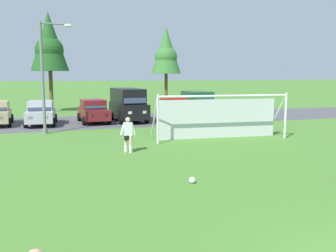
% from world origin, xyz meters
% --- Properties ---
extents(ground_plane, '(400.00, 400.00, 0.00)m').
position_xyz_m(ground_plane, '(0.00, 15.00, 0.00)').
color(ground_plane, '#477A2D').
extents(parking_lot_strip, '(52.00, 8.40, 0.01)m').
position_xyz_m(parking_lot_strip, '(0.00, 23.76, 0.00)').
color(parking_lot_strip, '#4C4C51').
rests_on(parking_lot_strip, ground).
extents(soccer_ball, '(0.22, 0.22, 0.22)m').
position_xyz_m(soccer_ball, '(-1.35, 6.52, 0.11)').
color(soccer_ball, white).
rests_on(soccer_ball, ground).
extents(soccer_goal, '(7.57, 2.66, 2.57)m').
position_xyz_m(soccer_goal, '(3.30, 13.94, 1.29)').
color(soccer_goal, white).
rests_on(soccer_goal, ground).
extents(player_striker_near, '(0.73, 0.33, 1.64)m').
position_xyz_m(player_striker_near, '(-2.33, 11.95, 0.82)').
color(player_striker_near, beige).
rests_on(player_striker_near, ground).
extents(parked_car_slot_left, '(2.26, 4.31, 1.72)m').
position_xyz_m(parked_car_slot_left, '(-6.29, 22.99, 0.88)').
color(parked_car_slot_left, '#B2B2BC').
rests_on(parked_car_slot_left, ground).
extents(parked_car_slot_center_left, '(2.20, 4.29, 1.72)m').
position_xyz_m(parked_car_slot_center_left, '(-2.56, 23.13, 0.88)').
color(parked_car_slot_center_left, maroon).
rests_on(parked_car_slot_center_left, ground).
extents(parked_car_slot_center, '(2.41, 4.91, 2.52)m').
position_xyz_m(parked_car_slot_center, '(0.07, 23.07, 1.34)').
color(parked_car_slot_center, black).
rests_on(parked_car_slot_center, ground).
extents(parked_car_slot_center_right, '(2.07, 4.21, 1.72)m').
position_xyz_m(parked_car_slot_center_right, '(4.05, 23.74, 0.88)').
color(parked_car_slot_center_right, red).
rests_on(parked_car_slot_center_right, ground).
extents(parked_car_slot_right, '(2.30, 4.68, 2.16)m').
position_xyz_m(parked_car_slot_right, '(6.37, 24.18, 1.11)').
color(parked_car_slot_right, '#194C2D').
rests_on(parked_car_slot_right, ground).
extents(tree_left_edge, '(3.55, 3.55, 9.47)m').
position_xyz_m(tree_left_edge, '(-5.44, 32.57, 6.50)').
color(tree_left_edge, brown).
rests_on(tree_left_edge, ground).
extents(tree_mid_left, '(3.32, 3.32, 8.87)m').
position_xyz_m(tree_mid_left, '(6.97, 34.68, 6.09)').
color(tree_mid_left, brown).
rests_on(tree_mid_left, ground).
extents(street_lamp, '(2.00, 0.32, 6.67)m').
position_xyz_m(street_lamp, '(-5.83, 18.83, 3.47)').
color(street_lamp, slate).
rests_on(street_lamp, ground).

